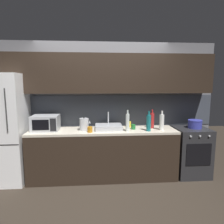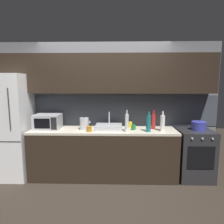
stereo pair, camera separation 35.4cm
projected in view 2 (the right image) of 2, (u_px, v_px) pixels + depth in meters
ground_plane at (99, 206)px, 2.83m from camera, size 10.00×10.00×0.00m
back_wall at (104, 93)px, 3.79m from camera, size 4.37×0.44×2.50m
counter_run at (103, 153)px, 3.66m from camera, size 2.63×0.60×0.90m
refrigerator at (11, 126)px, 3.63m from camera, size 0.68×0.69×1.89m
oven_range at (194, 154)px, 3.61m from camera, size 0.60×0.62×0.90m
microwave at (48, 122)px, 3.62m from camera, size 0.46×0.35×0.27m
sink_basin at (109, 127)px, 3.61m from camera, size 0.48×0.38×0.30m
kettle at (84, 124)px, 3.56m from camera, size 0.19×0.16×0.24m
wine_bottle_teal at (148, 123)px, 3.39m from camera, size 0.08×0.08×0.35m
wine_bottle_clear at (127, 123)px, 3.41m from camera, size 0.06×0.06×0.37m
wine_bottle_white at (162, 123)px, 3.44m from camera, size 0.08×0.08×0.35m
wine_bottle_red at (153, 121)px, 3.62m from camera, size 0.07×0.07×0.35m
mug_amber at (89, 129)px, 3.42m from camera, size 0.09×0.09×0.10m
mug_green at (133, 127)px, 3.56m from camera, size 0.08×0.08×0.09m
mug_yellow at (130, 125)px, 3.75m from camera, size 0.08×0.08×0.10m
cooking_pot at (199, 126)px, 3.54m from camera, size 0.25×0.25×0.15m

